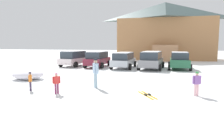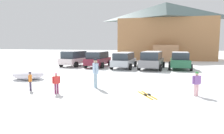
% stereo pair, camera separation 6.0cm
% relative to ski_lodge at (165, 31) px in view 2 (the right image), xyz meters
% --- Properties ---
extents(ground, '(160.00, 160.00, 0.00)m').
position_rel_ski_lodge_xyz_m(ground, '(-3.10, -29.93, -4.77)').
color(ground, white).
extents(ski_lodge, '(15.48, 9.63, 9.41)m').
position_rel_ski_lodge_xyz_m(ski_lodge, '(0.00, 0.00, 0.00)').
color(ski_lodge, '#A67347').
rests_on(ski_lodge, ground).
extents(parked_white_suv, '(2.47, 4.23, 1.73)m').
position_rel_ski_lodge_xyz_m(parked_white_suv, '(-10.06, -14.15, -3.85)').
color(parked_white_suv, white).
rests_on(parked_white_suv, ground).
extents(parked_maroon_van, '(2.18, 4.23, 1.70)m').
position_rel_ski_lodge_xyz_m(parked_maroon_van, '(-7.21, -14.31, -3.86)').
color(parked_maroon_van, maroon).
rests_on(parked_maroon_van, ground).
extents(parked_silver_wagon, '(2.24, 4.68, 1.64)m').
position_rel_ski_lodge_xyz_m(parked_silver_wagon, '(-4.22, -14.72, -3.88)').
color(parked_silver_wagon, '#B6BEC7').
rests_on(parked_silver_wagon, ground).
extents(parked_grey_wagon, '(2.57, 4.86, 1.77)m').
position_rel_ski_lodge_xyz_m(parked_grey_wagon, '(-1.39, -14.73, -3.82)').
color(parked_grey_wagon, gray).
rests_on(parked_grey_wagon, ground).
extents(parked_green_coupe, '(2.26, 4.34, 1.71)m').
position_rel_ski_lodge_xyz_m(parked_green_coupe, '(1.31, -14.15, -3.91)').
color(parked_green_coupe, '#246241').
rests_on(parked_green_coupe, ground).
extents(skier_child_in_purple_jacket, '(0.41, 0.25, 1.16)m').
position_rel_ski_lodge_xyz_m(skier_child_in_purple_jacket, '(1.19, -25.02, -4.11)').
color(skier_child_in_purple_jacket, beige).
rests_on(skier_child_in_purple_jacket, ground).
extents(skier_child_in_orange_jacket, '(0.23, 0.33, 0.99)m').
position_rel_ski_lodge_xyz_m(skier_child_in_orange_jacket, '(-7.19, -25.94, -4.21)').
color(skier_child_in_orange_jacket, '#3B2F48').
rests_on(skier_child_in_orange_jacket, ground).
extents(skier_child_in_red_jacket, '(0.30, 0.29, 1.05)m').
position_rel_ski_lodge_xyz_m(skier_child_in_red_jacket, '(-5.48, -26.25, -4.18)').
color(skier_child_in_red_jacket, '#7E2F56').
rests_on(skier_child_in_red_jacket, ground).
extents(skier_adult_in_blue_parka, '(0.42, 0.54, 1.67)m').
position_rel_ski_lodge_xyz_m(skier_adult_in_blue_parka, '(-4.04, -24.45, -3.83)').
color(skier_adult_in_blue_parka, '#94B3C5').
rests_on(skier_adult_in_blue_parka, ground).
extents(pair_of_skis, '(1.06, 1.53, 0.08)m').
position_rel_ski_lodge_xyz_m(pair_of_skis, '(-1.09, -25.49, -4.75)').
color(pair_of_skis, gold).
rests_on(pair_of_skis, ground).
extents(plowed_snow_pile, '(2.22, 1.78, 0.67)m').
position_rel_ski_lodge_xyz_m(plowed_snow_pile, '(-9.55, -22.97, -4.44)').
color(plowed_snow_pile, white).
rests_on(plowed_snow_pile, ground).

